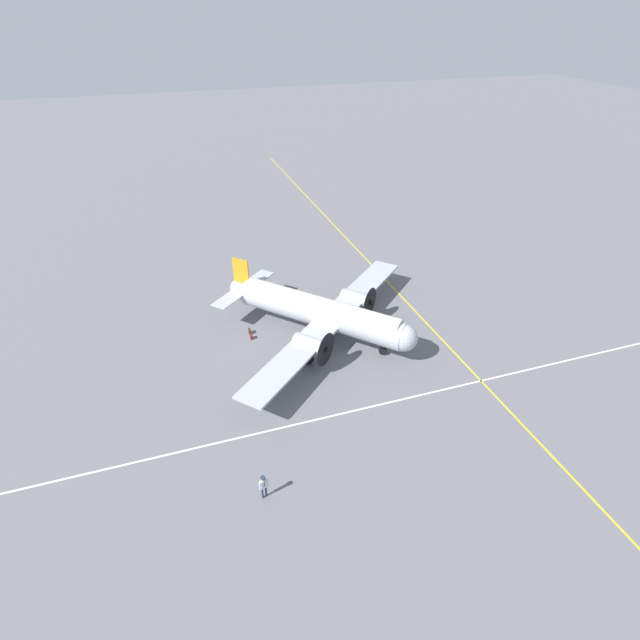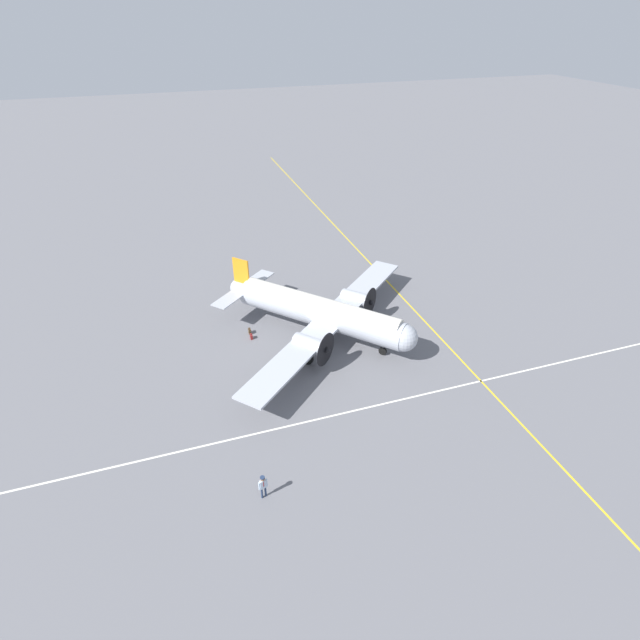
# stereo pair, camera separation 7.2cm
# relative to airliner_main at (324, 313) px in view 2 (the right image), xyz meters

# --- Properties ---
(ground_plane) EXTENTS (300.00, 300.00, 0.00)m
(ground_plane) POSITION_rel_airliner_main_xyz_m (-0.28, -0.26, -2.43)
(ground_plane) COLOR slate
(apron_line_eastwest) EXTENTS (120.00, 0.16, 0.01)m
(apron_line_eastwest) POSITION_rel_airliner_main_xyz_m (-0.28, 9.73, -2.42)
(apron_line_eastwest) COLOR gold
(apron_line_eastwest) RESTS_ON ground_plane
(apron_line_northsouth) EXTENTS (0.16, 120.00, 0.01)m
(apron_line_northsouth) POSITION_rel_airliner_main_xyz_m (9.86, -0.26, -2.42)
(apron_line_northsouth) COLOR silver
(apron_line_northsouth) RESTS_ON ground_plane
(airliner_main) EXTENTS (19.30, 19.90, 5.48)m
(airliner_main) POSITION_rel_airliner_main_xyz_m (0.00, 0.00, 0.00)
(airliner_main) COLOR #ADB2BC
(airliner_main) RESTS_ON ground_plane
(crew_foreground) EXTENTS (0.35, 0.58, 1.75)m
(crew_foreground) POSITION_rel_airliner_main_xyz_m (15.12, -8.92, -1.33)
(crew_foreground) COLOR navy
(crew_foreground) RESTS_ON ground_plane
(suitcase_near_door) EXTENTS (0.44, 0.19, 0.53)m
(suitcase_near_door) POSITION_rel_airliner_main_xyz_m (-2.47, -6.19, -2.18)
(suitcase_near_door) COLOR #47331E
(suitcase_near_door) RESTS_ON ground_plane
(suitcase_upright_spare) EXTENTS (0.39, 0.19, 0.49)m
(suitcase_upright_spare) POSITION_rel_airliner_main_xyz_m (-1.60, -6.22, -2.20)
(suitcase_upright_spare) COLOR maroon
(suitcase_upright_spare) RESTS_ON ground_plane
(traffic_cone) EXTENTS (0.35, 0.35, 0.46)m
(traffic_cone) POSITION_rel_airliner_main_xyz_m (4.47, -7.51, -2.21)
(traffic_cone) COLOR orange
(traffic_cone) RESTS_ON ground_plane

